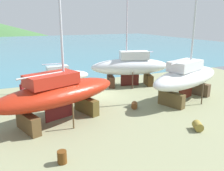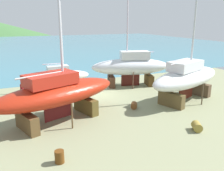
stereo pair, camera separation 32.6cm
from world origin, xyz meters
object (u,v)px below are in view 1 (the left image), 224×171
at_px(sailboat_small_center, 61,78).
at_px(sailboat_mid_port, 130,66).
at_px(sailboat_far_slipway, 187,77).
at_px(barrel_tipped_center, 181,80).
at_px(barrel_rust_mid, 198,126).
at_px(barrel_by_slipway, 134,105).
at_px(worker, 22,89).
at_px(barrel_rust_far, 62,157).
at_px(sailboat_large_starboard, 58,93).

xyz_separation_m(sailboat_small_center, sailboat_mid_port, (8.89, 0.43, 0.53)).
height_order(sailboat_far_slipway, barrel_tipped_center, sailboat_far_slipway).
xyz_separation_m(barrel_rust_mid, barrel_by_slipway, (-2.19, 6.04, -0.04)).
xyz_separation_m(sailboat_mid_port, barrel_tipped_center, (6.75, -1.65, -2.07)).
height_order(worker, barrel_tipped_center, worker).
relative_size(sailboat_small_center, barrel_by_slipway, 11.87).
xyz_separation_m(worker, barrel_tipped_center, (19.70, -2.15, -0.41)).
relative_size(sailboat_mid_port, barrel_tipped_center, 18.00).
xyz_separation_m(barrel_rust_mid, barrel_rust_far, (-10.42, -0.22, 0.05)).
distance_m(barrel_rust_mid, barrel_rust_far, 10.42).
xyz_separation_m(sailboat_small_center, sailboat_large_starboard, (-1.64, -7.13, 0.46)).
relative_size(worker, barrel_tipped_center, 1.86).
height_order(sailboat_large_starboard, barrel_by_slipway, sailboat_large_starboard).
distance_m(worker, barrel_tipped_center, 19.82).
relative_size(sailboat_small_center, barrel_rust_far, 12.82).
relative_size(sailboat_small_center, sailboat_mid_port, 0.61).
bearing_deg(sailboat_small_center, worker, 165.29).
relative_size(worker, barrel_by_slipway, 1.99).
height_order(sailboat_far_slipway, barrel_by_slipway, sailboat_far_slipway).
bearing_deg(sailboat_small_center, sailboat_far_slipway, -32.98).
height_order(sailboat_large_starboard, barrel_tipped_center, sailboat_large_starboard).
bearing_deg(sailboat_large_starboard, barrel_tipped_center, -1.26).
xyz_separation_m(sailboat_far_slipway, worker, (-15.56, 7.86, -1.60)).
distance_m(sailboat_mid_port, sailboat_far_slipway, 7.82).
height_order(sailboat_far_slipway, barrel_rust_far, sailboat_far_slipway).
xyz_separation_m(sailboat_mid_port, sailboat_far_slipway, (2.62, -7.37, -0.06)).
distance_m(sailboat_small_center, worker, 4.30).
bearing_deg(barrel_rust_mid, barrel_tipped_center, 55.88).
relative_size(sailboat_mid_port, worker, 9.70).
height_order(sailboat_small_center, barrel_rust_mid, sailboat_small_center).
bearing_deg(worker, sailboat_small_center, 34.42).
bearing_deg(barrel_tipped_center, worker, 173.78).
bearing_deg(barrel_tipped_center, sailboat_small_center, 175.52).
relative_size(barrel_rust_mid, barrel_rust_far, 1.13).
relative_size(sailboat_large_starboard, barrel_by_slipway, 21.12).
relative_size(barrel_tipped_center, barrel_by_slipway, 1.07).
distance_m(sailboat_small_center, sailboat_mid_port, 8.92).
bearing_deg(sailboat_far_slipway, sailboat_large_starboard, 160.25).
distance_m(sailboat_mid_port, barrel_rust_mid, 13.63).
xyz_separation_m(worker, barrel_by_slipway, (9.55, -7.86, -0.57)).
relative_size(worker, barrel_rust_far, 2.15).
xyz_separation_m(sailboat_small_center, barrel_by_slipway, (5.50, -6.93, -1.70)).
distance_m(sailboat_small_center, barrel_rust_mid, 15.17).
height_order(sailboat_mid_port, barrel_rust_far, sailboat_mid_port).
relative_size(sailboat_mid_port, sailboat_large_starboard, 0.92).
bearing_deg(barrel_tipped_center, barrel_rust_far, -146.94).
bearing_deg(barrel_tipped_center, barrel_by_slipway, -150.64).
xyz_separation_m(sailboat_small_center, sailboat_far_slipway, (11.51, -6.94, 0.48)).
height_order(barrel_rust_mid, barrel_by_slipway, barrel_rust_mid).
bearing_deg(sailboat_mid_port, barrel_rust_far, 64.10).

